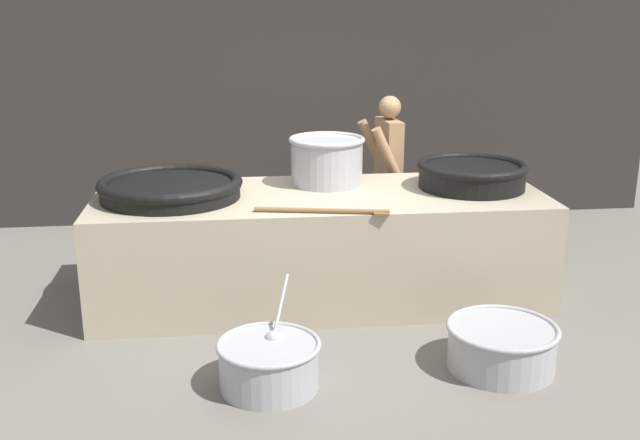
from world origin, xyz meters
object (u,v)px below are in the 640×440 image
cook (387,169)px  prep_bowl_meat (502,345)px  giant_wok_near (171,187)px  stock_pot (327,160)px  giant_wok_far (472,174)px  prep_bowl_vegetables (269,362)px

cook → prep_bowl_meat: (0.31, -2.63, -0.70)m
giant_wok_near → cook: 2.37m
giant_wok_near → prep_bowl_meat: (2.38, -1.49, -0.85)m
giant_wok_near → stock_pot: bearing=14.0°
giant_wok_near → giant_wok_far: 2.60m
stock_pot → prep_bowl_meat: (1.03, -1.83, -0.98)m
giant_wok_far → cook: cook is taller
giant_wok_far → prep_bowl_vegetables: bearing=-138.8°
prep_bowl_vegetables → stock_pot: bearing=72.0°
giant_wok_far → prep_bowl_vegetables: (-1.87, -1.64, -0.88)m
giant_wok_near → stock_pot: 1.40m
giant_wok_near → stock_pot: size_ratio=1.77×
prep_bowl_vegetables → prep_bowl_meat: size_ratio=1.13×
prep_bowl_vegetables → prep_bowl_meat: (1.65, 0.09, -0.00)m
giant_wok_near → giant_wok_far: size_ratio=1.25×
stock_pot → prep_bowl_vegetables: stock_pot is taller
giant_wok_near → stock_pot: (1.35, 0.34, 0.13)m
cook → prep_bowl_vegetables: size_ratio=1.81×
giant_wok_far → stock_pot: stock_pot is taller
giant_wok_near → giant_wok_far: giant_wok_far is taller
giant_wok_far → prep_bowl_vegetables: 2.64m
stock_pot → prep_bowl_meat: size_ratio=0.86×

